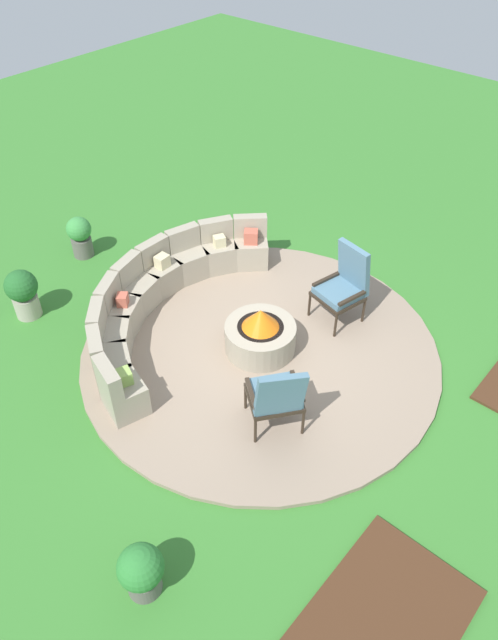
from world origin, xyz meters
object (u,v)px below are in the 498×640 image
object	(u,v)px
lounge_chair_front_left	(276,395)
potted_plant_2	(23,292)
fire_pit	(260,334)
potted_plant_1	(80,235)
curved_stone_bench	(161,297)
lounge_chair_front_right	(344,284)
potted_plant_0	(141,571)

from	to	relation	value
lounge_chair_front_left	potted_plant_2	world-z (taller)	lounge_chair_front_left
fire_pit	potted_plant_1	world-z (taller)	fire_pit
potted_plant_1	potted_plant_2	distance (m)	1.58
curved_stone_bench	fire_pit	bearing A→B (deg)	-76.18
lounge_chair_front_right	potted_plant_0	xyz separation A→B (m)	(-4.45, -0.83, -0.30)
lounge_chair_front_left	potted_plant_0	bearing A→B (deg)	-137.11
fire_pit	lounge_chair_front_left	xyz separation A→B (m)	(-0.89, -0.99, 0.28)
lounge_chair_front_right	potted_plant_0	size ratio (longest dim) A/B	1.85
lounge_chair_front_right	potted_plant_0	distance (m)	4.54
fire_pit	potted_plant_0	bearing A→B (deg)	-158.35
curved_stone_bench	potted_plant_2	bearing A→B (deg)	129.67
fire_pit	potted_plant_0	world-z (taller)	fire_pit
curved_stone_bench	potted_plant_0	distance (m)	3.95
potted_plant_2	potted_plant_0	bearing A→B (deg)	-109.86
lounge_chair_front_left	lounge_chair_front_right	xyz separation A→B (m)	(2.16, 0.56, 0.04)
curved_stone_bench	lounge_chair_front_right	bearing A→B (deg)	-49.83
lounge_chair_front_left	lounge_chair_front_right	world-z (taller)	lounge_chair_front_right
curved_stone_bench	potted_plant_1	world-z (taller)	curved_stone_bench
lounge_chair_front_right	potted_plant_1	bearing A→B (deg)	32.29
lounge_chair_front_right	potted_plant_2	xyz separation A→B (m)	(-2.90, 3.46, -0.22)
curved_stone_bench	potted_plant_1	size ratio (longest dim) A/B	5.59
potted_plant_2	curved_stone_bench	bearing A→B (deg)	-50.33
lounge_chair_front_left	potted_plant_2	xyz separation A→B (m)	(-0.74, 4.02, -0.18)
potted_plant_0	potted_plant_1	size ratio (longest dim) A/B	0.90
curved_stone_bench	potted_plant_1	xyz separation A→B (m)	(0.20, 2.14, 0.01)
fire_pit	potted_plant_0	size ratio (longest dim) A/B	1.52
lounge_chair_front_right	potted_plant_1	world-z (taller)	lounge_chair_front_right
potted_plant_0	potted_plant_2	world-z (taller)	potted_plant_2
potted_plant_1	potted_plant_2	size ratio (longest dim) A/B	0.92
lounge_chair_front_left	potted_plant_1	xyz separation A→B (m)	(0.72, 4.65, -0.22)
potted_plant_0	potted_plant_1	bearing A→B (deg)	58.61
potted_plant_1	potted_plant_2	xyz separation A→B (m)	(-1.45, -0.63, 0.03)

